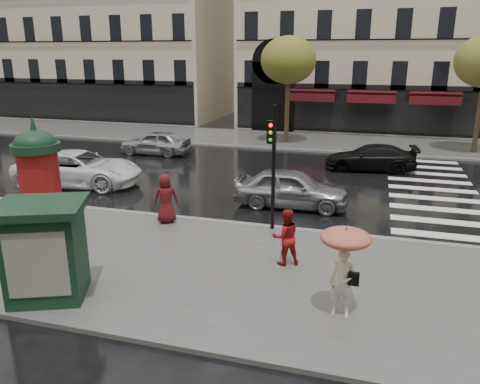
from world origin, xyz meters
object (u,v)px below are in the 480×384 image
(woman_red, at_px, (286,237))
(morris_column, at_px, (40,181))
(car_far_silver, at_px, (156,143))
(newsstand, at_px, (45,250))
(car_white, at_px, (79,169))
(car_black, at_px, (371,158))
(man_burgundy, at_px, (166,198))
(car_silver, at_px, (291,188))
(woman_umbrella, at_px, (344,258))
(traffic_light, at_px, (273,156))

(woman_red, height_order, morris_column, morris_column)
(car_far_silver, bearing_deg, morris_column, 10.26)
(newsstand, relative_size, car_white, 0.44)
(car_white, distance_m, car_far_silver, 6.86)
(car_white, height_order, car_black, car_white)
(woman_red, xyz_separation_m, man_burgundy, (-4.49, 2.09, 0.06))
(morris_column, relative_size, car_white, 0.70)
(car_white, bearing_deg, newsstand, -157.34)
(car_silver, distance_m, car_white, 9.53)
(woman_umbrella, bearing_deg, car_white, 146.80)
(man_burgundy, distance_m, car_silver, 4.89)
(traffic_light, bearing_deg, car_white, 161.17)
(newsstand, bearing_deg, man_burgundy, 84.42)
(woman_umbrella, xyz_separation_m, woman_red, (-1.68, 2.22, -0.59))
(man_burgundy, bearing_deg, morris_column, 8.61)
(newsstand, bearing_deg, woman_umbrella, 9.21)
(woman_red, bearing_deg, man_burgundy, -51.74)
(woman_umbrella, distance_m, woman_red, 2.84)
(traffic_light, bearing_deg, man_burgundy, -174.84)
(morris_column, height_order, car_far_silver, morris_column)
(woman_umbrella, height_order, morris_column, morris_column)
(newsstand, bearing_deg, car_white, 120.66)
(man_burgundy, relative_size, car_silver, 0.39)
(man_burgundy, distance_m, car_far_silver, 11.73)
(newsstand, xyz_separation_m, car_black, (7.00, 15.37, -0.68))
(morris_column, bearing_deg, traffic_light, 21.39)
(car_silver, xyz_separation_m, car_far_silver, (-9.17, 7.19, -0.05))
(woman_red, distance_m, car_silver, 5.34)
(newsstand, bearing_deg, car_far_silver, 107.39)
(car_far_silver, bearing_deg, woman_umbrella, 37.87)
(woman_red, height_order, newsstand, newsstand)
(man_burgundy, bearing_deg, car_far_silver, -90.22)
(newsstand, bearing_deg, car_silver, 63.75)
(traffic_light, xyz_separation_m, car_white, (-9.39, 3.20, -1.80))
(traffic_light, xyz_separation_m, car_far_silver, (-9.04, 10.05, -1.87))
(woman_umbrella, relative_size, car_far_silver, 0.52)
(man_burgundy, xyz_separation_m, car_far_silver, (-5.47, 10.38, -0.28))
(woman_red, relative_size, newsstand, 0.65)
(car_white, bearing_deg, car_silver, -100.07)
(newsstand, bearing_deg, car_black, 65.52)
(traffic_light, distance_m, car_white, 10.08)
(woman_red, distance_m, man_burgundy, 4.95)
(car_white, height_order, car_far_silver, car_white)
(traffic_light, bearing_deg, car_silver, 87.34)
(traffic_light, bearing_deg, morris_column, -158.61)
(newsstand, distance_m, car_white, 10.39)
(woman_red, relative_size, traffic_light, 0.39)
(man_burgundy, distance_m, car_white, 6.81)
(man_burgundy, xyz_separation_m, car_silver, (3.70, 3.18, -0.23))
(car_silver, bearing_deg, newsstand, 152.35)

